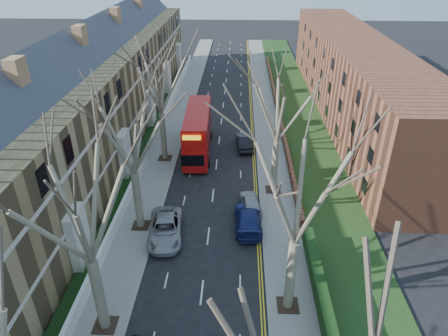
# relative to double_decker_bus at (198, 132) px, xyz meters

# --- Properties ---
(pavement_left) EXTENTS (3.00, 102.00, 0.12)m
(pavement_left) POSITION_rel_double_decker_bus_xyz_m (-3.78, 8.93, -2.26)
(pavement_left) COLOR slate
(pavement_left) RESTS_ON ground
(pavement_right) EXTENTS (3.00, 102.00, 0.12)m
(pavement_right) POSITION_rel_double_decker_bus_xyz_m (8.22, 8.93, -2.26)
(pavement_right) COLOR slate
(pavement_right) RESTS_ON ground
(terrace_left) EXTENTS (9.70, 78.00, 13.60)m
(terrace_left) POSITION_rel_double_decker_bus_xyz_m (-11.42, 0.93, 3.21)
(terrace_left) COLOR olive
(terrace_left) RESTS_ON ground
(flats_right) EXTENTS (13.97, 54.00, 10.00)m
(flats_right) POSITION_rel_double_decker_bus_xyz_m (19.69, 12.93, 2.66)
(flats_right) COLOR brown
(flats_right) RESTS_ON ground
(front_wall_left) EXTENTS (0.30, 78.00, 1.00)m
(front_wall_left) POSITION_rel_double_decker_bus_xyz_m (-5.43, 0.93, -1.70)
(front_wall_left) COLOR white
(front_wall_left) RESTS_ON ground
(grass_verge_right) EXTENTS (6.00, 102.00, 0.06)m
(grass_verge_right) POSITION_rel_double_decker_bus_xyz_m (12.72, 8.93, -2.17)
(grass_verge_right) COLOR #1B3915
(grass_verge_right) RESTS_ON ground
(tree_left_mid) EXTENTS (10.50, 10.50, 14.71)m
(tree_left_mid) POSITION_rel_double_decker_bus_xyz_m (-3.48, -24.07, 7.23)
(tree_left_mid) COLOR #6C604D
(tree_left_mid) RESTS_ON ground
(tree_left_far) EXTENTS (10.15, 10.15, 14.22)m
(tree_left_far) POSITION_rel_double_decker_bus_xyz_m (-3.48, -14.07, 6.92)
(tree_left_far) COLOR #6C604D
(tree_left_far) RESTS_ON ground
(tree_left_dist) EXTENTS (10.50, 10.50, 14.71)m
(tree_left_dist) POSITION_rel_double_decker_bus_xyz_m (-3.48, -2.07, 7.23)
(tree_left_dist) COLOR #6C604D
(tree_left_dist) RESTS_ON ground
(tree_right_mid) EXTENTS (10.50, 10.50, 14.71)m
(tree_right_mid) POSITION_rel_double_decker_bus_xyz_m (7.92, -22.07, 7.23)
(tree_right_mid) COLOR #6C604D
(tree_right_mid) RESTS_ON ground
(tree_right_far) EXTENTS (10.15, 10.15, 14.22)m
(tree_right_far) POSITION_rel_double_decker_bus_xyz_m (7.92, -8.07, 6.92)
(tree_right_far) COLOR #6C604D
(tree_right_far) RESTS_ON ground
(double_decker_bus) EXTENTS (3.13, 11.39, 4.72)m
(double_decker_bus) POSITION_rel_double_decker_bus_xyz_m (0.00, 0.00, 0.00)
(double_decker_bus) COLOR #AB0F0C
(double_decker_bus) RESTS_ON ground
(car_left_far) EXTENTS (3.19, 5.90, 1.57)m
(car_left_far) POSITION_rel_double_decker_bus_xyz_m (-1.17, -15.27, -1.54)
(car_left_far) COLOR gray
(car_left_far) RESTS_ON ground
(car_right_near) EXTENTS (2.38, 5.47, 1.57)m
(car_right_near) POSITION_rel_double_decker_bus_xyz_m (5.44, -13.63, -1.54)
(car_right_near) COLOR navy
(car_right_near) RESTS_ON ground
(car_right_mid) EXTENTS (2.19, 4.35, 1.42)m
(car_right_mid) POSITION_rel_double_decker_bus_xyz_m (5.69, -11.27, -1.61)
(car_right_mid) COLOR #9CA0A4
(car_right_mid) RESTS_ON ground
(car_right_far) EXTENTS (2.12, 4.85, 1.55)m
(car_right_far) POSITION_rel_double_decker_bus_xyz_m (5.23, 1.10, -1.55)
(car_right_far) COLOR black
(car_right_far) RESTS_ON ground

